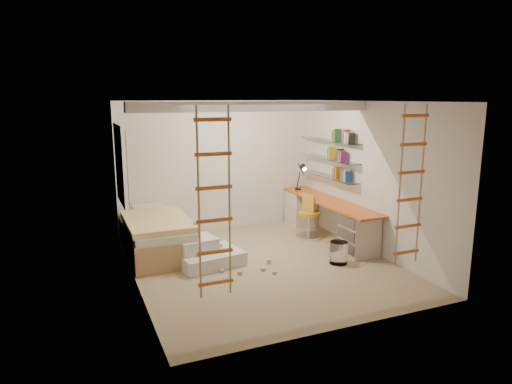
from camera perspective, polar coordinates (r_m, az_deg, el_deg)
name	(u,v)px	position (r m, az deg, el deg)	size (l,w,h in m)	color
floor	(263,265)	(7.47, 0.90, -9.11)	(4.50, 4.50, 0.00)	tan
ceiling_beam	(256,106)	(7.26, 0.00, 10.65)	(4.00, 0.18, 0.16)	white
window_frame	(121,165)	(8.02, -16.56, 3.31)	(0.06, 1.15, 1.35)	white
window_blind	(123,164)	(8.02, -16.27, 3.33)	(0.02, 1.00, 1.20)	#4C2D1E
rope_ladder_left	(214,204)	(5.00, -5.24, -1.52)	(0.41, 0.04, 2.13)	#C65C21
rope_ladder_right	(411,186)	(6.33, 18.76, 0.71)	(0.41, 0.04, 2.13)	#C15520
waste_bin	(339,253)	(7.60, 10.29, -7.47)	(0.29, 0.29, 0.37)	white
desk	(327,218)	(8.84, 8.92, -3.18)	(0.56, 2.80, 0.75)	#D25D18
shelves	(329,159)	(8.93, 9.08, 4.14)	(0.25, 1.80, 0.71)	white
bed	(156,235)	(8.08, -12.37, -5.30)	(1.02, 2.00, 0.69)	#AD7F51
task_lamp	(302,173)	(9.47, 5.79, 2.44)	(0.14, 0.36, 0.57)	black
swivel_chair	(309,222)	(8.83, 6.63, -3.74)	(0.58, 0.58, 0.85)	gold
play_platform	(205,254)	(7.48, -6.37, -7.71)	(1.12, 0.93, 0.45)	silver
toy_blocks	(226,252)	(7.29, -3.79, -7.49)	(1.23, 0.99, 0.72)	#CCB284
books	(329,152)	(8.91, 9.11, 4.95)	(0.14, 0.70, 0.92)	#194CA5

